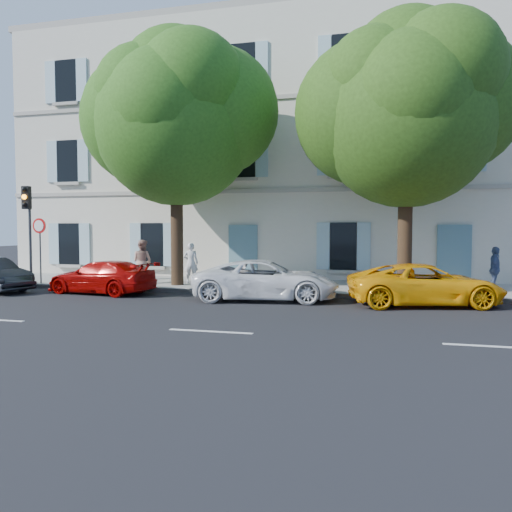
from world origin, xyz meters
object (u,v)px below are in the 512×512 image
(pedestrian_c, at_px, (495,269))
(car_white_coupe, at_px, (266,280))
(car_yellow_supercar, at_px, (425,285))
(tree_left, at_px, (176,126))
(tree_right, at_px, (407,119))
(traffic_light, at_px, (28,213))
(pedestrian_a, at_px, (191,263))
(pedestrian_b, at_px, (142,262))
(car_red_coupe, at_px, (102,277))
(road_sign, at_px, (40,236))

(pedestrian_c, bearing_deg, car_white_coupe, 131.62)
(pedestrian_c, bearing_deg, car_yellow_supercar, 158.61)
(tree_left, height_order, tree_right, tree_left)
(car_white_coupe, relative_size, tree_left, 0.50)
(pedestrian_c, bearing_deg, tree_left, 114.06)
(traffic_light, height_order, pedestrian_a, traffic_light)
(traffic_light, xyz_separation_m, pedestrian_a, (6.35, 1.56, -1.99))
(car_yellow_supercar, bearing_deg, pedestrian_a, 58.88)
(pedestrian_b, height_order, pedestrian_c, pedestrian_b)
(car_white_coupe, xyz_separation_m, tree_right, (4.43, 1.71, 5.33))
(car_yellow_supercar, xyz_separation_m, traffic_light, (-15.10, 1.26, 2.32))
(car_white_coupe, relative_size, pedestrian_c, 3.02)
(car_red_coupe, xyz_separation_m, tree_right, (10.56, 1.56, 5.39))
(traffic_light, distance_m, road_sign, 1.07)
(pedestrian_a, bearing_deg, car_yellow_supercar, 149.89)
(tree_left, distance_m, pedestrian_a, 5.38)
(car_red_coupe, distance_m, pedestrian_c, 13.88)
(car_red_coupe, bearing_deg, tree_right, 106.85)
(car_red_coupe, relative_size, pedestrian_c, 2.61)
(traffic_light, height_order, pedestrian_c, traffic_light)
(pedestrian_c, bearing_deg, pedestrian_b, 113.11)
(tree_left, relative_size, pedestrian_a, 5.84)
(car_white_coupe, xyz_separation_m, road_sign, (-9.59, 1.33, 1.37))
(car_red_coupe, relative_size, car_yellow_supercar, 0.89)
(car_red_coupe, bearing_deg, car_yellow_supercar, 98.01)
(car_yellow_supercar, relative_size, pedestrian_b, 2.64)
(car_red_coupe, relative_size, road_sign, 1.57)
(car_red_coupe, distance_m, traffic_light, 4.78)
(traffic_light, relative_size, road_sign, 1.49)
(tree_left, xyz_separation_m, tree_right, (8.50, -0.50, -0.31))
(traffic_light, bearing_deg, pedestrian_b, 12.75)
(pedestrian_b, bearing_deg, traffic_light, 25.42)
(tree_right, bearing_deg, car_white_coupe, -158.92)
(traffic_light, bearing_deg, pedestrian_a, 13.77)
(car_white_coupe, height_order, pedestrian_a, pedestrian_a)
(pedestrian_a, height_order, pedestrian_b, pedestrian_b)
(car_red_coupe, relative_size, tree_right, 0.45)
(tree_left, height_order, pedestrian_c, tree_left)
(car_yellow_supercar, height_order, pedestrian_a, pedestrian_a)
(car_white_coupe, bearing_deg, road_sign, 74.16)
(tree_right, xyz_separation_m, road_sign, (-14.03, -0.38, -3.96))
(car_white_coupe, height_order, tree_right, tree_right)
(tree_left, height_order, pedestrian_b, tree_left)
(road_sign, xyz_separation_m, pedestrian_c, (17.09, 1.47, -1.09))
(road_sign, bearing_deg, car_yellow_supercar, -4.98)
(tree_right, relative_size, pedestrian_b, 5.21)
(car_red_coupe, bearing_deg, car_white_coupe, 97.05)
(car_white_coupe, distance_m, traffic_light, 10.46)
(road_sign, height_order, pedestrian_b, road_sign)
(road_sign, bearing_deg, car_white_coupe, -7.92)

